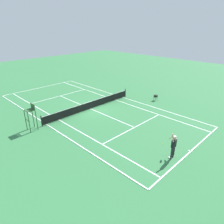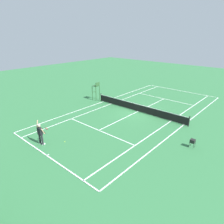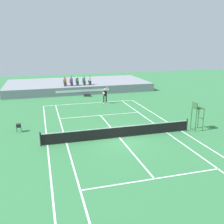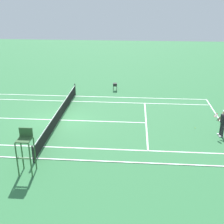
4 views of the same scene
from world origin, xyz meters
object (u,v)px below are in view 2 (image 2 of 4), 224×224
at_px(tennis_player, 40,134).
at_px(umpire_chair, 96,89).
at_px(ball_hopper, 193,141).
at_px(tennis_ball, 65,142).

bearing_deg(tennis_player, umpire_chair, -65.66).
height_order(umpire_chair, ball_hopper, umpire_chair).
bearing_deg(ball_hopper, tennis_ball, 36.80).
bearing_deg(umpire_chair, tennis_player, 114.34).
distance_m(tennis_player, tennis_ball, 2.06).
bearing_deg(tennis_player, tennis_ball, -126.34).
distance_m(tennis_player, umpire_chair, 12.37).
bearing_deg(umpire_chair, tennis_ball, 122.21).
xyz_separation_m(tennis_ball, umpire_chair, (6.17, -9.79, 1.52)).
bearing_deg(tennis_player, ball_hopper, -140.70).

